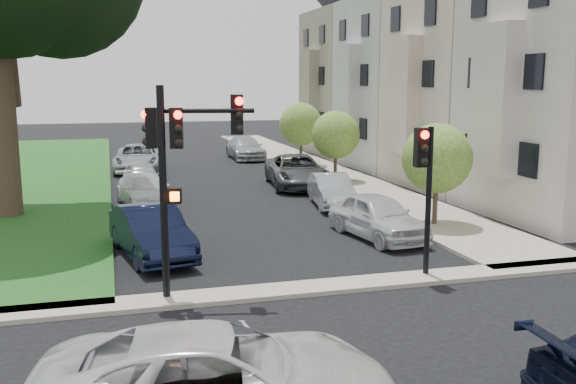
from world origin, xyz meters
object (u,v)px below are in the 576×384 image
object	(u,v)px
car_parked_0	(378,216)
traffic_signal_main	(179,154)
car_parked_1	(331,190)
car_parked_8	(138,158)
small_tree_c	(301,124)
car_parked_2	(297,171)
small_tree_b	(336,135)
car_cross_near	(218,379)
small_tree_a	(437,158)
car_parked_5	(151,232)
traffic_signal_secondary	(425,174)
car_parked_7	(142,177)
car_parked_4	(245,148)
car_parked_6	(145,191)

from	to	relation	value
car_parked_0	traffic_signal_main	bearing A→B (deg)	-156.34
car_parked_1	car_parked_8	size ratio (longest dim) A/B	0.73
small_tree_c	car_parked_8	distance (m)	9.82
car_parked_2	small_tree_c	bearing A→B (deg)	78.18
small_tree_b	car_parked_2	distance (m)	2.95
car_parked_0	car_cross_near	bearing A→B (deg)	-132.89
small_tree_a	traffic_signal_main	size ratio (longest dim) A/B	0.73
traffic_signal_main	car_cross_near	world-z (taller)	traffic_signal_main
traffic_signal_main	car_cross_near	distance (m)	6.57
car_parked_1	car_parked_5	bearing A→B (deg)	-134.60
traffic_signal_main	car_parked_5	distance (m)	4.90
traffic_signal_secondary	car_parked_7	xyz separation A→B (m)	(-6.45, 15.94, -2.14)
traffic_signal_main	car_parked_1	xyz separation A→B (m)	(7.29, 9.94, -2.85)
traffic_signal_main	traffic_signal_secondary	bearing A→B (deg)	-0.37
car_parked_0	traffic_signal_secondary	bearing A→B (deg)	-106.63
car_parked_5	car_parked_0	bearing A→B (deg)	-8.44
car_parked_5	car_parked_8	world-z (taller)	car_parked_8
small_tree_b	small_tree_c	bearing A→B (deg)	90.00
car_parked_0	car_parked_7	xyz separation A→B (m)	(-7.09, 11.55, -0.07)
traffic_signal_secondary	car_parked_8	xyz separation A→B (m)	(-6.33, 22.97, -2.04)
traffic_signal_main	car_parked_7	xyz separation A→B (m)	(-0.14, 15.90, -2.85)
car_parked_4	car_parked_8	size ratio (longest dim) A/B	0.89
small_tree_b	traffic_signal_secondary	distance (m)	16.28
small_tree_a	car_parked_2	size ratio (longest dim) A/B	0.66
traffic_signal_secondary	car_parked_5	size ratio (longest dim) A/B	0.87
traffic_signal_main	car_cross_near	bearing A→B (deg)	-91.34
car_parked_4	car_cross_near	bearing A→B (deg)	-102.31
car_cross_near	car_parked_1	bearing A→B (deg)	-15.85
car_parked_0	car_parked_5	size ratio (longest dim) A/B	0.95
small_tree_b	car_parked_8	world-z (taller)	small_tree_b
car_parked_1	car_parked_7	distance (m)	9.52
car_parked_0	car_parked_4	bearing A→B (deg)	81.01
small_tree_a	car_parked_1	xyz separation A→B (m)	(-2.31, 4.60, -1.81)
car_cross_near	car_parked_7	distance (m)	21.85
car_parked_2	traffic_signal_secondary	bearing A→B (deg)	-87.32
car_cross_near	car_parked_6	size ratio (longest dim) A/B	1.19
traffic_signal_secondary	car_cross_near	xyz separation A→B (m)	(-6.45, -5.91, -2.06)
small_tree_a	car_parked_5	xyz separation A→B (m)	(-10.08, -1.32, -1.72)
car_parked_0	car_parked_1	distance (m)	5.61
traffic_signal_main	car_parked_2	xyz separation A→B (m)	(7.30, 15.10, -2.73)
car_cross_near	car_parked_5	size ratio (longest dim) A/B	1.18
small_tree_a	car_parked_1	world-z (taller)	small_tree_a
car_parked_7	small_tree_c	bearing A→B (deg)	28.22
car_parked_5	car_parked_6	world-z (taller)	car_parked_5
car_cross_near	car_parked_6	world-z (taller)	car_cross_near
car_parked_7	car_parked_2	bearing A→B (deg)	-10.28
small_tree_c	traffic_signal_main	bearing A→B (deg)	-113.50
car_parked_8	traffic_signal_main	bearing A→B (deg)	-84.83
traffic_signal_main	car_parked_4	size ratio (longest dim) A/B	1.02
small_tree_c	car_parked_0	xyz separation A→B (m)	(-2.65, -17.73, -1.84)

